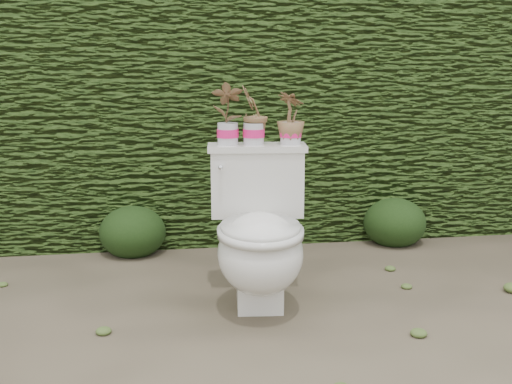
{
  "coord_description": "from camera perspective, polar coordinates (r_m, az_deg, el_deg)",
  "views": [
    {
      "loc": [
        -0.63,
        -2.87,
        1.23
      ],
      "look_at": [
        -0.16,
        0.23,
        0.55
      ],
      "focal_mm": 45.0,
      "sensor_mm": 36.0,
      "label": 1
    }
  ],
  "objects": [
    {
      "name": "toilet",
      "position": [
        3.12,
        0.31,
        -4.04
      ],
      "size": [
        0.52,
        0.72,
        0.78
      ],
      "rotation": [
        0.0,
        0.0,
        -0.1
      ],
      "color": "silver",
      "rests_on": "ground"
    },
    {
      "name": "potted_plant_left",
      "position": [
        3.24,
        -2.54,
        6.86
      ],
      "size": [
        0.18,
        0.14,
        0.3
      ],
      "primitive_type": "imported",
      "rotation": [
        0.0,
        0.0,
        2.94
      ],
      "color": "#287925",
      "rests_on": "toilet"
    },
    {
      "name": "potted_plant_right",
      "position": [
        3.26,
        3.11,
        6.44
      ],
      "size": [
        0.2,
        0.2,
        0.25
      ],
      "primitive_type": "imported",
      "rotation": [
        0.0,
        0.0,
        2.26
      ],
      "color": "#287925",
      "rests_on": "toilet"
    },
    {
      "name": "liriope_clump_2",
      "position": [
        4.33,
        12.23,
        -2.31
      ],
      "size": [
        0.41,
        0.41,
        0.33
      ],
      "primitive_type": "ellipsoid",
      "color": "#233C15",
      "rests_on": "ground"
    },
    {
      "name": "hedge",
      "position": [
        4.53,
        -0.56,
        6.79
      ],
      "size": [
        8.0,
        1.0,
        1.6
      ],
      "primitive_type": "cube",
      "color": "#3D5B1E",
      "rests_on": "ground"
    },
    {
      "name": "potted_plant_center",
      "position": [
        3.25,
        -0.21,
        6.73
      ],
      "size": [
        0.2,
        0.2,
        0.28
      ],
      "primitive_type": "imported",
      "rotation": [
        0.0,
        0.0,
        4.01
      ],
      "color": "#287925",
      "rests_on": "toilet"
    },
    {
      "name": "liriope_clump_1",
      "position": [
        4.08,
        -10.93,
        -3.12
      ],
      "size": [
        0.41,
        0.41,
        0.33
      ],
      "primitive_type": "ellipsoid",
      "color": "#233C15",
      "rests_on": "ground"
    },
    {
      "name": "ground",
      "position": [
        3.18,
        3.57,
        -10.51
      ],
      "size": [
        60.0,
        60.0,
        0.0
      ],
      "primitive_type": "plane",
      "color": "#6D614B",
      "rests_on": "ground"
    }
  ]
}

